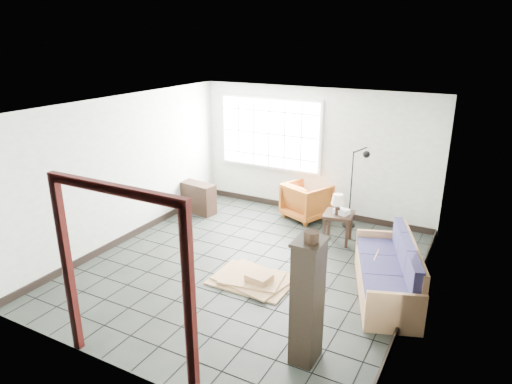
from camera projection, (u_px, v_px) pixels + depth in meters
The scene contains 15 objects.
ground at pixel (249, 267), 7.37m from camera, with size 5.50×5.50×0.00m, color black.
room_shell at pixel (250, 167), 6.85m from camera, with size 5.02×5.52×2.61m.
window_panel at pixel (270, 133), 9.54m from camera, with size 2.32×0.08×1.52m.
doorway_trim at pixel (121, 260), 4.67m from camera, with size 1.80×0.08×2.20m.
futon_sofa at pixel (390, 275), 6.51m from camera, with size 1.35×2.07×0.86m.
armchair at pixel (307, 199), 9.23m from camera, with size 0.79×0.74×0.82m, color #903B15.
side_table at pixel (338, 218), 8.15m from camera, with size 0.56×0.56×0.55m.
table_lamp at pixel (338, 200), 7.99m from camera, with size 0.31×0.31×0.37m.
projector at pixel (342, 211), 8.08m from camera, with size 0.29×0.25×0.09m.
floor_lamp at pixel (357, 185), 8.62m from camera, with size 0.49×0.31×1.62m.
console_shelf at pixel (197, 198), 9.58m from camera, with size 0.86×0.43×0.64m.
tall_shelf at pixel (307, 301), 5.06m from camera, with size 0.32×0.41×1.51m.
pot at pixel (311, 237), 4.76m from camera, with size 0.16×0.16×0.12m.
open_box at pixel (392, 276), 6.75m from camera, with size 0.88×0.47×0.49m.
cardboard_pile at pixel (253, 279), 6.94m from camera, with size 1.21×0.97×0.18m.
Camera 1 is at (3.20, -5.73, 3.57)m, focal length 32.00 mm.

